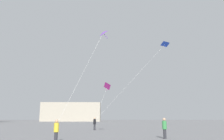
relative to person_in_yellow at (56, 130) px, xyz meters
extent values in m
cylinder|color=#2D2D33|center=(0.00, 0.00, -0.55)|extent=(0.25, 0.25, 0.78)
cylinder|color=yellow|center=(0.00, 0.00, 0.18)|extent=(0.37, 0.37, 0.68)
sphere|color=tan|center=(0.00, 0.00, 0.64)|extent=(0.25, 0.25, 0.25)
cylinder|color=#2D2D33|center=(8.82, 3.24, -0.52)|extent=(0.27, 0.27, 0.82)
cylinder|color=#388C47|center=(8.82, 3.24, 0.25)|extent=(0.39, 0.39, 0.72)
sphere|color=tan|center=(8.82, 3.24, 0.74)|extent=(0.27, 0.27, 0.27)
cylinder|color=#2D2D33|center=(1.44, 16.37, -0.52)|extent=(0.27, 0.27, 0.83)
cylinder|color=black|center=(1.44, 16.37, 0.26)|extent=(0.40, 0.40, 0.73)
sphere|color=tan|center=(1.44, 16.37, 0.76)|extent=(0.27, 0.27, 0.27)
cone|color=purple|center=(3.28, 3.87, 9.26)|extent=(1.35, 1.40, 0.81)
sphere|color=purple|center=(3.40, 3.81, 9.05)|extent=(0.10, 0.10, 0.10)
sphere|color=purple|center=(3.53, 3.74, 8.84)|extent=(0.10, 0.10, 0.10)
sphere|color=purple|center=(3.65, 3.68, 8.63)|extent=(0.10, 0.10, 0.10)
cylinder|color=silver|center=(1.64, 1.93, 4.81)|extent=(3.30, 3.89, 8.90)
pyramid|color=#D12899|center=(3.27, 18.01, 5.81)|extent=(1.31, 1.64, 0.93)
sphere|color=#D12899|center=(3.21, 18.13, 5.58)|extent=(0.10, 0.10, 0.10)
sphere|color=#D12899|center=(3.16, 18.26, 5.37)|extent=(0.10, 0.10, 0.10)
sphere|color=#D12899|center=(3.11, 18.39, 5.16)|extent=(0.10, 0.10, 0.10)
cylinder|color=silver|center=(2.35, 17.18, 3.08)|extent=(1.83, 1.65, 5.44)
pyramid|color=blue|center=(14.06, 22.94, 14.53)|extent=(1.58, 1.59, 0.74)
sphere|color=blue|center=(14.11, 23.05, 14.30)|extent=(0.10, 0.10, 0.10)
sphere|color=blue|center=(14.17, 23.17, 14.09)|extent=(0.10, 0.10, 0.10)
sphere|color=blue|center=(14.23, 23.30, 13.88)|extent=(0.10, 0.10, 0.10)
cylinder|color=silver|center=(7.74, 19.64, 7.44)|extent=(12.62, 6.58, 14.15)
cube|color=#B2A893|center=(-14.86, 83.65, 3.17)|extent=(26.09, 10.50, 8.20)
camera|label=1|loc=(4.36, -17.00, 0.94)|focal=35.29mm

